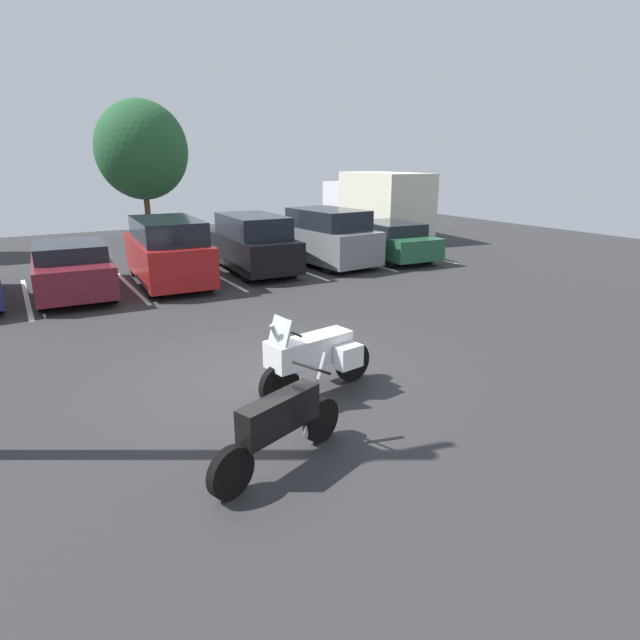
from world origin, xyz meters
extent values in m
cube|color=#2D2D30|center=(0.00, 0.00, -0.05)|extent=(44.00, 44.00, 0.10)
cylinder|color=black|center=(-0.45, -0.94, 0.34)|extent=(0.69, 0.22, 0.68)
cylinder|color=black|center=(1.05, -0.71, 0.34)|extent=(0.69, 0.22, 0.68)
cube|color=white|center=(0.30, -0.82, 0.75)|extent=(1.19, 0.58, 0.46)
cylinder|color=#B2B2B7|center=(-0.34, -0.92, 0.76)|extent=(0.52, 0.15, 1.15)
cylinder|color=black|center=(-0.26, -0.91, 1.16)|extent=(0.13, 0.62, 0.04)
cube|color=white|center=(-0.35, -0.92, 0.80)|extent=(0.51, 0.56, 0.42)
cube|color=#B2C1CC|center=(-0.40, -0.93, 1.20)|extent=(0.22, 0.46, 0.39)
cube|color=white|center=(0.69, -1.12, 0.64)|extent=(0.47, 0.30, 0.36)
cube|color=white|center=(0.58, -0.43, 0.64)|extent=(0.47, 0.30, 0.36)
cylinder|color=black|center=(-0.44, -2.15, 0.31)|extent=(0.62, 0.32, 0.61)
cylinder|color=black|center=(-1.93, -2.69, 0.31)|extent=(0.62, 0.32, 0.61)
cube|color=black|center=(-1.18, -2.42, 0.71)|extent=(1.21, 0.66, 0.45)
cylinder|color=#B2B2B7|center=(-0.55, -2.19, 0.71)|extent=(0.49, 0.23, 1.08)
cylinder|color=black|center=(-0.63, -2.22, 1.12)|extent=(0.24, 0.60, 0.04)
cube|color=silver|center=(-3.50, 8.45, 0.00)|extent=(0.12, 5.04, 0.01)
cube|color=silver|center=(-0.77, 8.45, 0.00)|extent=(0.12, 5.04, 0.01)
cube|color=silver|center=(1.96, 8.45, 0.00)|extent=(0.12, 5.04, 0.01)
cube|color=silver|center=(4.69, 8.45, 0.00)|extent=(0.12, 5.04, 0.01)
cube|color=silver|center=(7.42, 8.45, 0.00)|extent=(0.12, 5.04, 0.01)
cube|color=silver|center=(10.14, 8.45, 0.00)|extent=(0.12, 5.04, 0.01)
cube|color=maroon|center=(-2.30, 8.29, 0.64)|extent=(2.15, 4.67, 0.83)
cube|color=black|center=(-2.31, 8.01, 1.27)|extent=(1.87, 2.33, 0.41)
cylinder|color=black|center=(-3.04, 9.89, 0.35)|extent=(0.26, 0.71, 0.70)
cylinder|color=black|center=(-1.39, 9.80, 0.35)|extent=(0.26, 0.71, 0.70)
cylinder|color=black|center=(-3.20, 6.78, 0.35)|extent=(0.26, 0.71, 0.70)
cylinder|color=black|center=(-1.56, 6.69, 0.35)|extent=(0.26, 0.71, 0.70)
cube|color=maroon|center=(0.37, 8.23, 0.77)|extent=(2.16, 4.70, 1.13)
cube|color=black|center=(0.35, 7.95, 1.65)|extent=(1.92, 3.27, 0.64)
cylinder|color=black|center=(-0.32, 9.84, 0.31)|extent=(0.26, 0.64, 0.63)
cylinder|color=black|center=(1.27, 9.73, 0.31)|extent=(0.26, 0.64, 0.63)
cylinder|color=black|center=(-0.53, 6.72, 0.31)|extent=(0.26, 0.64, 0.63)
cylinder|color=black|center=(1.06, 6.62, 0.31)|extent=(0.26, 0.64, 0.63)
cube|color=black|center=(3.26, 8.66, 0.71)|extent=(2.04, 4.83, 0.98)
cube|color=black|center=(3.25, 8.39, 1.54)|extent=(1.80, 2.97, 0.69)
cylinder|color=black|center=(2.57, 10.31, 0.34)|extent=(0.25, 0.70, 0.69)
cylinder|color=black|center=(4.12, 10.23, 0.34)|extent=(0.25, 0.70, 0.69)
cylinder|color=black|center=(2.41, 7.09, 0.34)|extent=(0.25, 0.70, 0.69)
cylinder|color=black|center=(3.96, 7.01, 0.34)|extent=(0.25, 0.70, 0.69)
cube|color=slate|center=(5.96, 8.51, 0.75)|extent=(2.28, 4.84, 1.11)
cube|color=black|center=(5.99, 8.13, 1.64)|extent=(1.98, 2.94, 0.66)
cylinder|color=black|center=(5.01, 10.05, 0.30)|extent=(0.27, 0.62, 0.60)
cylinder|color=black|center=(6.67, 10.17, 0.30)|extent=(0.27, 0.62, 0.60)
cylinder|color=black|center=(5.25, 6.86, 0.30)|extent=(0.27, 0.62, 0.60)
cylinder|color=black|center=(6.91, 6.98, 0.30)|extent=(0.27, 0.62, 0.60)
cube|color=#235638|center=(8.63, 8.20, 0.59)|extent=(2.24, 4.82, 0.75)
cube|color=black|center=(8.61, 7.95, 1.18)|extent=(1.92, 2.54, 0.41)
cylinder|color=black|center=(7.94, 9.86, 0.34)|extent=(0.27, 0.69, 0.67)
cylinder|color=black|center=(9.56, 9.73, 0.34)|extent=(0.27, 0.69, 0.67)
cylinder|color=black|center=(7.69, 6.68, 0.34)|extent=(0.27, 0.69, 0.67)
cylinder|color=black|center=(9.31, 6.55, 0.34)|extent=(0.27, 0.69, 0.67)
cube|color=silver|center=(12.25, 15.99, 1.43)|extent=(2.60, 2.30, 2.13)
cube|color=beige|center=(11.77, 12.45, 1.70)|extent=(3.02, 5.42, 2.67)
cylinder|color=black|center=(11.25, 16.06, 0.45)|extent=(0.42, 0.93, 0.90)
cylinder|color=black|center=(13.23, 15.79, 0.45)|extent=(0.42, 0.93, 0.90)
cylinder|color=black|center=(10.63, 11.45, 0.45)|extent=(0.42, 0.93, 0.90)
cylinder|color=black|center=(12.61, 11.18, 0.45)|extent=(0.42, 0.93, 0.90)
cylinder|color=#4C3823|center=(2.03, 17.63, 0.92)|extent=(0.26, 0.26, 1.84)
ellipsoid|color=#23512D|center=(2.03, 17.63, 4.01)|extent=(4.05, 4.05, 4.34)
camera|label=1|loc=(-3.64, -7.50, 3.64)|focal=29.21mm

